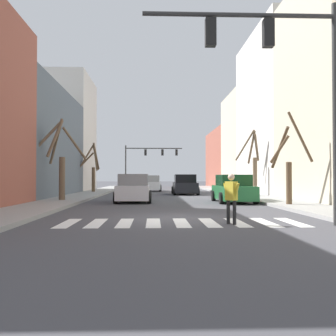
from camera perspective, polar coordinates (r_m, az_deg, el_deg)
name	(u,v)px	position (r m, az deg, el deg)	size (l,w,h in m)	color
ground_plane	(179,218)	(14.10, 1.54, -7.28)	(240.00, 240.00, 0.00)	#424247
sidewalk_left	(4,217)	(15.01, -22.76, -6.53)	(2.51, 90.00, 0.15)	gray
building_row_left	(15,129)	(29.02, -21.35, 5.32)	(6.00, 37.09, 11.72)	#934C3D
building_row_right	(286,126)	(35.02, 16.81, 5.81)	(6.00, 54.03, 13.63)	tan
crosswalk_stripes	(181,223)	(12.69, 1.96, -7.93)	(7.65, 2.60, 0.01)	white
traffic_signal_near	(283,65)	(12.81, 16.36, 14.11)	(5.97, 0.28, 6.78)	#2D2D2D
traffic_signal_far	(148,156)	(53.27, -2.98, 1.75)	(7.75, 0.28, 5.77)	#2D2D2D
car_driving_toward_lane	(185,185)	(33.03, 2.47, -2.50)	(2.12, 4.28, 1.68)	black
car_at_intersection	(151,184)	(41.03, -2.45, -2.30)	(2.09, 4.20, 1.64)	white
car_driving_away_lane	(134,189)	(23.22, -5.01, -3.04)	(2.09, 4.46, 1.64)	silver
car_parked_right_far	(233,189)	(23.05, 9.46, -3.08)	(2.09, 4.58, 1.60)	#236B38
car_parked_left_far	(132,182)	(51.96, -5.24, -2.11)	(2.14, 4.48, 1.60)	#236B38
pedestrian_near_right_corner	(231,194)	(12.36, 9.17, -3.79)	(0.44, 0.60, 1.57)	black
street_tree_left_near	(93,167)	(36.17, -10.89, 0.14)	(2.06, 2.56, 4.43)	brown
street_tree_left_mid	(254,165)	(29.51, 12.32, 0.47)	(1.67, 1.70, 4.81)	brown
street_tree_right_far	(59,160)	(23.67, -15.54, 1.07)	(3.20, 1.83, 4.75)	brown
street_tree_right_near	(288,165)	(20.08, 17.01, 0.38)	(1.88, 2.01, 4.52)	brown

